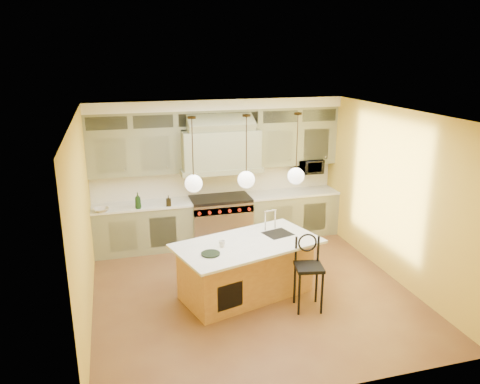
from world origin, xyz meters
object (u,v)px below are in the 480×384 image
object	(u,v)px
kitchen_island	(246,267)
microwave	(309,166)
counter_stool	(309,268)
range	(221,219)

from	to	relation	value
kitchen_island	microwave	bearing A→B (deg)	32.72
kitchen_island	counter_stool	size ratio (longest dim) A/B	2.15
range	counter_stool	distance (m)	2.96
range	counter_stool	size ratio (longest dim) A/B	1.04
kitchen_island	counter_stool	xyz separation A→B (m)	(0.79, -0.63, 0.18)
kitchen_island	microwave	size ratio (longest dim) A/B	4.56
range	counter_stool	bearing A→B (deg)	-76.76
range	kitchen_island	bearing A→B (deg)	-92.84
kitchen_island	counter_stool	distance (m)	1.02
kitchen_island	microwave	world-z (taller)	microwave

